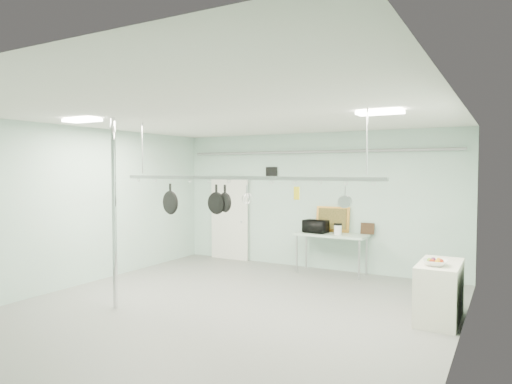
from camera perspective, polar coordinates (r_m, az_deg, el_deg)
The scene contains 25 objects.
floor at distance 7.66m, azimuth -4.61°, elevation -14.93°, with size 8.00×8.00×0.00m, color gray.
ceiling at distance 7.35m, azimuth -4.71°, elevation 9.49°, with size 7.00×8.00×0.02m, color silver.
back_wall at distance 10.87m, azimuth 7.16°, elevation -1.08°, with size 7.00×0.02×3.20m, color #A0C0B4.
right_wall at distance 6.13m, azimuth 23.64°, elevation -4.30°, with size 0.02×8.00×3.20m, color #A0C0B4.
door at distance 11.93m, azimuth -3.26°, elevation -3.37°, with size 1.10×0.10×2.20m, color silver.
wall_vent at distance 11.28m, azimuth 1.95°, elevation 2.38°, with size 0.30×0.04×0.30m, color black.
conduit_pipe at distance 10.77m, azimuth 7.01°, elevation 5.01°, with size 0.07×0.07×6.60m, color gray.
chrome_pole at distance 7.98m, azimuth -17.31°, elevation -2.59°, with size 0.08×0.08×3.20m, color silver.
prep_table at distance 10.37m, azimuth 9.40°, elevation -5.55°, with size 1.60×0.70×0.91m.
side_cabinet at distance 7.75m, azimuth 21.95°, elevation -11.47°, with size 0.60×1.20×0.90m, color white.
pot_rack at distance 7.45m, azimuth -2.11°, elevation 2.01°, with size 4.80×0.06×1.00m.
light_panel_left at distance 8.23m, azimuth -20.91°, elevation 8.39°, with size 0.65×0.30×0.05m, color white.
light_panel_right at distance 6.91m, azimuth 15.24°, elevation 9.57°, with size 0.65×0.30×0.05m, color white.
microwave at distance 10.44m, azimuth 7.49°, elevation -4.28°, with size 0.52×0.35×0.29m, color black.
coffee_canister at distance 10.18m, azimuth 10.20°, elevation -4.70°, with size 0.17×0.17×0.21m, color white.
painting_large at distance 10.63m, azimuth 9.57°, elevation -3.38°, with size 0.78×0.05×0.58m, color gold.
painting_small at distance 10.41m, azimuth 13.77°, elevation -4.46°, with size 0.30×0.04×0.25m, color #311F11.
fruit_bowl at distance 7.39m, azimuth 21.50°, elevation -8.23°, with size 0.36×0.36×0.09m, color white.
skillet_left at distance 8.31m, azimuth -10.67°, elevation -0.90°, with size 0.42×0.06×0.56m, color black, non-canonical shape.
skillet_mid at distance 7.71m, azimuth -4.98°, elevation -0.93°, with size 0.37×0.06×0.51m, color black, non-canonical shape.
skillet_right at distance 7.61m, azimuth -3.91°, elevation -0.85°, with size 0.33×0.06×0.47m, color black, non-canonical shape.
whisk at distance 7.38m, azimuth -1.12°, elevation -0.29°, with size 0.17×0.17×0.30m, color silver, non-canonical shape.
grater at distance 6.98m, azimuth 5.10°, elevation -0.15°, with size 0.09×0.02×0.22m, color orange, non-canonical shape.
saucepan at distance 6.70m, azimuth 11.06°, elevation -0.72°, with size 0.18×0.10×0.32m, color #B4B4B9, non-canonical shape.
fruit_cluster at distance 7.38m, azimuth 21.50°, elevation -7.92°, with size 0.24×0.24×0.09m, color #9D260E, non-canonical shape.
Camera 1 is at (4.07, -6.06, 2.33)m, focal length 32.00 mm.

